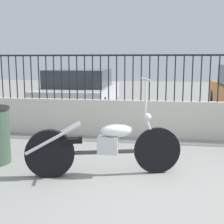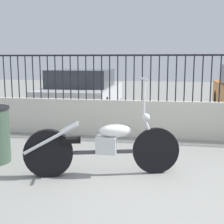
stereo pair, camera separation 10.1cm
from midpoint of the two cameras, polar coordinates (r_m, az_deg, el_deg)
name	(u,v)px [view 2 (the right image)]	position (r m, az deg, el deg)	size (l,w,h in m)	color
ground_plane	(157,194)	(3.89, 9.05, -14.66)	(40.00, 40.00, 0.00)	gray
low_wall	(162,119)	(6.48, 9.60, -1.35)	(10.77, 0.18, 0.76)	beige
fence_railing	(163,71)	(6.37, 9.84, 7.32)	(10.77, 0.04, 0.94)	black
motorcycle_dark_grey	(96,147)	(4.32, -2.34, -6.36)	(2.10, 0.77, 1.35)	black
car_silver	(83,91)	(9.48, -4.97, 3.87)	(1.97, 4.09, 1.31)	black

